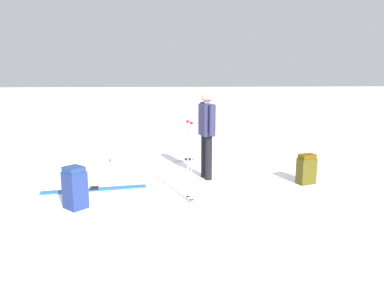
# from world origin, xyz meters

# --- Properties ---
(ground_plane) EXTENTS (80.00, 80.00, 0.00)m
(ground_plane) POSITION_xyz_m (0.00, 0.00, 0.00)
(ground_plane) COLOR white
(skier_standing) EXTENTS (0.55, 0.31, 1.70)m
(skier_standing) POSITION_xyz_m (-0.08, 0.29, 0.95)
(skier_standing) COLOR black
(skier_standing) RESTS_ON ground_plane
(ski_pair_near) EXTENTS (0.91, 1.90, 0.05)m
(ski_pair_near) POSITION_xyz_m (-1.48, 0.01, 0.01)
(ski_pair_near) COLOR silver
(ski_pair_near) RESTS_ON ground_plane
(ski_pair_far) EXTENTS (0.46, 1.81, 0.05)m
(ski_pair_far) POSITION_xyz_m (0.53, -1.76, 0.01)
(ski_pair_far) COLOR #2763AF
(ski_pair_far) RESTS_ON ground_plane
(backpack_large_dark) EXTENTS (0.30, 0.37, 0.56)m
(backpack_large_dark) POSITION_xyz_m (0.39, 2.10, 0.27)
(backpack_large_dark) COLOR #4B4411
(backpack_large_dark) RESTS_ON ground_plane
(backpack_bright) EXTENTS (0.40, 0.41, 0.65)m
(backpack_bright) POSITION_xyz_m (1.37, -1.87, 0.32)
(backpack_bright) COLOR navy
(backpack_bright) RESTS_ON ground_plane
(ski_poles_planted_near) EXTENTS (0.23, 0.12, 1.31)m
(ski_poles_planted_near) POSITION_xyz_m (1.20, -0.11, 0.73)
(ski_poles_planted_near) COLOR #AFBEC6
(ski_poles_planted_near) RESTS_ON ground_plane
(thermos_bottle) EXTENTS (0.07, 0.07, 0.26)m
(thermos_bottle) POSITION_xyz_m (-1.40, -1.73, 0.13)
(thermos_bottle) COLOR silver
(thermos_bottle) RESTS_ON ground_plane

